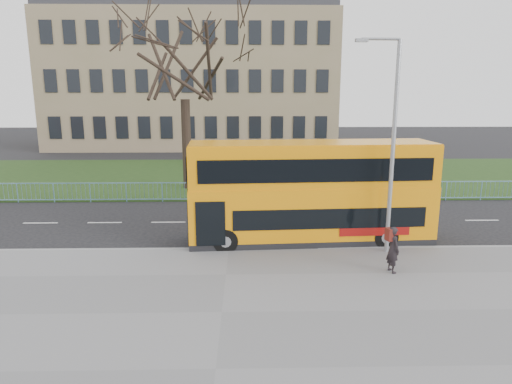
% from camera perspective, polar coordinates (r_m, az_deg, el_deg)
% --- Properties ---
extents(ground, '(120.00, 120.00, 0.00)m').
position_cam_1_polar(ground, '(19.30, -3.25, -5.83)').
color(ground, black).
rests_on(ground, ground).
extents(pavement, '(80.00, 10.50, 0.12)m').
position_cam_1_polar(pavement, '(13.05, -4.28, -14.97)').
color(pavement, slate).
rests_on(pavement, ground).
extents(kerb, '(80.00, 0.20, 0.14)m').
position_cam_1_polar(kerb, '(17.81, -3.42, -7.19)').
color(kerb, gray).
rests_on(kerb, ground).
extents(grass_verge, '(80.00, 15.40, 0.08)m').
position_cam_1_polar(grass_verge, '(33.16, -2.42, 2.06)').
color(grass_verge, '#193312').
rests_on(grass_verge, ground).
extents(guard_railing, '(40.00, 0.12, 1.10)m').
position_cam_1_polar(guard_railing, '(25.52, -2.77, 0.03)').
color(guard_railing, '#699CBB').
rests_on(guard_railing, ground).
extents(bare_tree, '(9.15, 9.15, 13.07)m').
position_cam_1_polar(bare_tree, '(28.54, -8.93, 13.49)').
color(bare_tree, black).
rests_on(bare_tree, grass_verge).
extents(civic_building, '(30.00, 15.00, 14.00)m').
position_cam_1_polar(civic_building, '(53.61, -7.55, 13.44)').
color(civic_building, '#817151').
rests_on(civic_building, ground).
extents(yellow_bus, '(9.79, 2.84, 4.06)m').
position_cam_1_polar(yellow_bus, '(18.39, 6.88, 0.21)').
color(yellow_bus, orange).
rests_on(yellow_bus, ground).
extents(pedestrian, '(0.51, 0.65, 1.58)m').
position_cam_1_polar(pedestrian, '(15.97, 16.74, -6.90)').
color(pedestrian, black).
rests_on(pedestrian, pavement).
extents(street_lamp, '(1.64, 0.25, 7.74)m').
position_cam_1_polar(street_lamp, '(17.19, 16.50, 6.31)').
color(street_lamp, gray).
rests_on(street_lamp, pavement).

